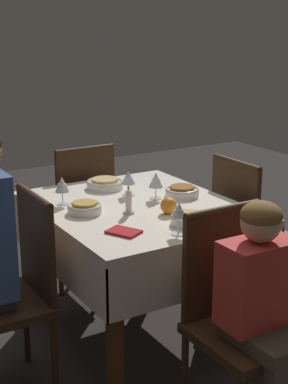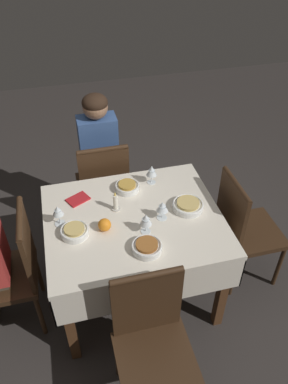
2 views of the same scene
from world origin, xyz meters
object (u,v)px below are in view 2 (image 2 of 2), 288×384
object	(u,v)px
chair_west	(14,268)
bowl_north	(127,187)
chair_north	(104,184)
candle_centerpiece	(116,203)
chair_east	(243,226)
bowl_west	(75,231)
orange_fruit	(105,225)
wine_glass_south	(146,220)
wine_glass_north	(152,171)
chair_south	(152,341)
dining_table	(134,229)
bowl_east	(188,206)
bowl_south	(147,247)
person_adult_denim	(99,154)
wine_glass_east	(162,207)
napkin_red_folded	(78,199)
wine_glass_west	(58,211)

from	to	relation	value
chair_west	bowl_north	bearing A→B (deg)	110.08
chair_north	candle_centerpiece	size ratio (longest dim) A/B	6.61
chair_east	candle_centerpiece	world-z (taller)	chair_east
bowl_west	orange_fruit	distance (m)	0.19
wine_glass_south	wine_glass_north	bearing A→B (deg)	70.77
chair_south	bowl_west	xyz separation A→B (m)	(-0.32, 0.66, 0.28)
dining_table	bowl_east	xyz separation A→B (m)	(0.37, -0.00, 0.13)
dining_table	chair_north	world-z (taller)	chair_north
chair_west	bowl_south	world-z (taller)	chair_west
bowl_east	bowl_south	xyz separation A→B (m)	(-0.36, -0.28, 0.00)
chair_east	orange_fruit	world-z (taller)	chair_east
dining_table	person_adult_denim	size ratio (longest dim) A/B	0.90
chair_north	person_adult_denim	xyz separation A→B (m)	(-0.00, 0.15, 0.19)
bowl_south	chair_south	bearing A→B (deg)	-100.45
chair_east	wine_glass_east	xyz separation A→B (m)	(-0.63, -0.02, 0.34)
dining_table	bowl_north	world-z (taller)	bowl_north
chair_west	napkin_red_folded	size ratio (longest dim) A/B	5.45
bowl_west	orange_fruit	size ratio (longest dim) A/B	2.14
chair_north	person_adult_denim	size ratio (longest dim) A/B	0.75
bowl_south	orange_fruit	xyz separation A→B (m)	(-0.21, 0.23, 0.01)
candle_centerpiece	orange_fruit	size ratio (longest dim) A/B	1.75
candle_centerpiece	chair_east	bearing A→B (deg)	-8.60
bowl_north	bowl_east	size ratio (longest dim) A/B	0.82
bowl_east	wine_glass_east	world-z (taller)	wine_glass_east
bowl_west	bowl_east	world-z (taller)	same
wine_glass_west	bowl_south	world-z (taller)	wine_glass_west
chair_north	bowl_west	distance (m)	0.87
person_adult_denim	chair_west	bearing A→B (deg)	51.06
bowl_east	bowl_south	size ratio (longest dim) A/B	1.14
chair_south	wine_glass_south	size ratio (longest dim) A/B	6.57
wine_glass_west	candle_centerpiece	bearing A→B (deg)	7.16
bowl_south	wine_glass_south	xyz separation A→B (m)	(0.03, 0.15, 0.07)
person_adult_denim	bowl_east	distance (m)	0.99
bowl_north	bowl_east	world-z (taller)	same
chair_north	chair_east	size ratio (longest dim) A/B	1.00
chair_east	wine_glass_west	world-z (taller)	chair_east
dining_table	napkin_red_folded	size ratio (longest dim) A/B	6.56
chair_east	bowl_west	bearing A→B (deg)	91.26
bowl_west	wine_glass_east	size ratio (longest dim) A/B	1.28
bowl_south	napkin_red_folded	world-z (taller)	bowl_south
bowl_north	wine_glass_north	bearing A→B (deg)	11.04
chair_south	wine_glass_east	size ratio (longest dim) A/B	6.95
chair_west	bowl_east	xyz separation A→B (m)	(1.18, 0.01, 0.28)
bowl_east	bowl_west	bearing A→B (deg)	-176.21
wine_glass_north	napkin_red_folded	world-z (taller)	wine_glass_north
wine_glass_east	bowl_south	xyz separation A→B (m)	(-0.16, -0.24, -0.07)
person_adult_denim	orange_fruit	distance (m)	0.94
chair_west	person_adult_denim	distance (m)	1.15
bowl_south	candle_centerpiece	size ratio (longest dim) A/B	1.27
orange_fruit	bowl_east	bearing A→B (deg)	5.53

